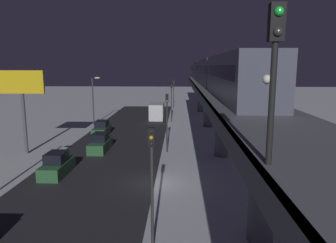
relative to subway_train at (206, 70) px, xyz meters
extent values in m
plane|color=silver|center=(6.54, 29.04, -8.60)|extent=(240.00, 240.00, 0.00)
cube|color=#28282D|center=(11.85, 29.04, -8.60)|extent=(11.00, 97.17, 0.01)
cube|color=slate|center=(0.00, 29.04, -2.18)|extent=(5.00, 97.17, 0.80)
cube|color=#38383D|center=(2.38, 29.04, -2.18)|extent=(0.24, 95.22, 0.80)
cylinder|color=slate|center=(0.00, -11.44, -5.59)|extent=(1.40, 1.40, 6.02)
cylinder|color=slate|center=(0.00, 4.75, -5.59)|extent=(1.40, 1.40, 6.02)
cylinder|color=slate|center=(0.00, 20.95, -5.59)|extent=(1.40, 1.40, 6.02)
cylinder|color=slate|center=(0.00, 37.14, -5.59)|extent=(1.40, 1.40, 6.02)
cube|color=#4C5160|center=(0.00, 27.90, -0.08)|extent=(2.90, 18.00, 3.40)
cube|color=black|center=(0.00, 27.90, 0.33)|extent=(2.94, 16.20, 0.90)
cube|color=#4C5160|center=(0.00, 9.30, -0.08)|extent=(2.90, 18.00, 3.40)
cube|color=black|center=(0.00, 9.30, 0.33)|extent=(2.94, 16.20, 0.90)
cube|color=#4C5160|center=(0.00, -9.30, -0.08)|extent=(2.90, 18.00, 3.40)
cube|color=black|center=(0.00, -9.30, 0.33)|extent=(2.94, 16.20, 0.90)
cube|color=#4C5160|center=(0.00, -27.90, -0.08)|extent=(2.90, 18.00, 3.40)
cube|color=black|center=(0.00, -27.90, 0.33)|extent=(2.94, 16.20, 0.90)
sphere|color=white|center=(0.00, 36.95, 0.09)|extent=(0.44, 0.44, 0.44)
cylinder|color=black|center=(2.09, 45.07, -0.18)|extent=(0.16, 0.16, 3.20)
cube|color=black|center=(2.09, 45.07, 1.77)|extent=(0.36, 0.28, 0.90)
sphere|color=#19F23F|center=(2.09, 45.23, 2.00)|extent=(0.22, 0.22, 0.22)
sphere|color=#333333|center=(2.09, 45.23, 1.54)|extent=(0.22, 0.22, 0.22)
cube|color=#2D6038|center=(15.05, 11.31, -8.05)|extent=(1.80, 4.49, 1.10)
cube|color=black|center=(15.05, 11.31, -7.07)|extent=(1.58, 2.16, 0.87)
cylinder|color=black|center=(14.20, 12.70, -8.28)|extent=(0.20, 0.64, 0.64)
cylinder|color=black|center=(15.91, 12.70, -8.28)|extent=(0.20, 0.64, 0.64)
cylinder|color=black|center=(14.20, 9.91, -8.28)|extent=(0.20, 0.64, 0.64)
cylinder|color=black|center=(15.91, 9.91, -8.28)|extent=(0.20, 0.64, 0.64)
cube|color=#2D6038|center=(15.05, 27.23, -8.05)|extent=(1.80, 4.37, 1.10)
cube|color=black|center=(15.05, 27.23, -7.07)|extent=(1.58, 2.10, 0.87)
cube|color=#2D6038|center=(13.25, 19.34, -8.05)|extent=(1.80, 4.67, 1.10)
cube|color=black|center=(13.25, 19.34, -7.07)|extent=(1.58, 2.24, 0.87)
cube|color=#A51E1E|center=(8.45, -5.68, -7.40)|extent=(2.30, 2.20, 2.40)
cube|color=silver|center=(8.45, -1.88, -7.20)|extent=(2.40, 5.00, 2.80)
cylinder|color=#2D2D2D|center=(5.75, 38.20, -5.85)|extent=(0.16, 0.16, 5.50)
cube|color=black|center=(5.75, 38.20, -2.65)|extent=(0.32, 0.32, 0.90)
sphere|color=black|center=(5.75, 38.38, -2.35)|extent=(0.20, 0.20, 0.20)
sphere|color=yellow|center=(5.75, 38.38, -2.65)|extent=(0.20, 0.20, 0.20)
sphere|color=black|center=(5.75, 38.38, -2.95)|extent=(0.20, 0.20, 0.20)
cylinder|color=#2D2D2D|center=(5.75, 19.71, -5.85)|extent=(0.16, 0.16, 5.50)
cube|color=black|center=(5.75, 19.71, -2.65)|extent=(0.32, 0.32, 0.90)
sphere|color=black|center=(5.75, 19.89, -2.35)|extent=(0.20, 0.20, 0.20)
sphere|color=black|center=(5.75, 19.89, -2.65)|extent=(0.20, 0.20, 0.20)
sphere|color=#19E53F|center=(5.75, 19.89, -2.95)|extent=(0.20, 0.20, 0.20)
cylinder|color=#2D2D2D|center=(5.75, 1.22, -5.85)|extent=(0.16, 0.16, 5.50)
cube|color=black|center=(5.75, 1.22, -2.65)|extent=(0.32, 0.32, 0.90)
sphere|color=black|center=(5.75, 1.40, -2.35)|extent=(0.20, 0.20, 0.20)
sphere|color=black|center=(5.75, 1.40, -2.65)|extent=(0.20, 0.20, 0.20)
sphere|color=#19E53F|center=(5.75, 1.40, -2.95)|extent=(0.20, 0.20, 0.20)
cylinder|color=#2D2D2D|center=(5.75, -17.28, -5.85)|extent=(0.16, 0.16, 5.50)
cube|color=black|center=(5.75, -17.28, -2.65)|extent=(0.32, 0.32, 0.90)
sphere|color=black|center=(5.75, -17.10, -2.35)|extent=(0.20, 0.20, 0.20)
sphere|color=black|center=(5.75, -17.10, -2.65)|extent=(0.20, 0.20, 0.20)
sphere|color=#19E53F|center=(5.75, -17.10, -2.95)|extent=(0.20, 0.20, 0.20)
cylinder|color=#4C4C51|center=(20.93, 20.80, -5.35)|extent=(0.36, 0.36, 6.50)
cube|color=yellow|center=(20.93, 20.80, -0.90)|extent=(4.80, 0.30, 2.40)
cylinder|color=#38383D|center=(18.15, 4.04, -4.85)|extent=(0.20, 0.20, 7.50)
ellipsoid|color=#F4E5B2|center=(17.35, 4.04, -1.10)|extent=(0.90, 0.44, 0.30)
camera|label=1|loc=(4.40, 52.95, 0.74)|focal=33.40mm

